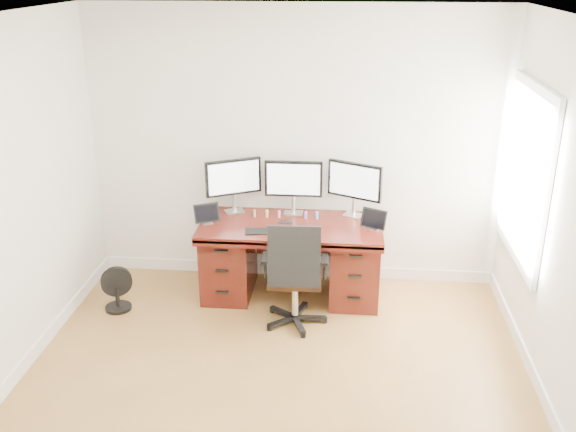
# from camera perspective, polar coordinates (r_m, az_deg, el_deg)

# --- Properties ---
(ground) EXTENTS (4.50, 4.50, 0.00)m
(ground) POSITION_cam_1_polar(r_m,az_deg,el_deg) (4.81, -1.73, -17.35)
(ground) COLOR olive
(ground) RESTS_ON ground
(back_wall) EXTENTS (4.00, 0.10, 2.70)m
(back_wall) POSITION_cam_1_polar(r_m,az_deg,el_deg) (6.21, 0.64, 5.99)
(back_wall) COLOR white
(back_wall) RESTS_ON ground
(desk) EXTENTS (1.70, 0.80, 0.75)m
(desk) POSITION_cam_1_polar(r_m,az_deg,el_deg) (6.15, 0.29, -3.62)
(desk) COLOR #43130D
(desk) RESTS_ON ground
(office_chair) EXTENTS (0.59, 0.56, 1.01)m
(office_chair) POSITION_cam_1_polar(r_m,az_deg,el_deg) (5.66, 0.60, -6.74)
(office_chair) COLOR black
(office_chair) RESTS_ON ground
(floor_fan) EXTENTS (0.29, 0.24, 0.42)m
(floor_fan) POSITION_cam_1_polar(r_m,az_deg,el_deg) (6.18, -15.00, -6.35)
(floor_fan) COLOR black
(floor_fan) RESTS_ON ground
(monitor_left) EXTENTS (0.50, 0.29, 0.53)m
(monitor_left) POSITION_cam_1_polar(r_m,az_deg,el_deg) (6.18, -4.87, 3.29)
(monitor_left) COLOR silver
(monitor_left) RESTS_ON desk
(monitor_center) EXTENTS (0.55, 0.14, 0.53)m
(monitor_center) POSITION_cam_1_polar(r_m,az_deg,el_deg) (6.11, 0.49, 3.14)
(monitor_center) COLOR silver
(monitor_center) RESTS_ON desk
(monitor_right) EXTENTS (0.51, 0.27, 0.53)m
(monitor_right) POSITION_cam_1_polar(r_m,az_deg,el_deg) (6.09, 5.94, 2.97)
(monitor_right) COLOR silver
(monitor_right) RESTS_ON desk
(tablet_left) EXTENTS (0.24, 0.17, 0.19)m
(tablet_left) POSITION_cam_1_polar(r_m,az_deg,el_deg) (6.02, -7.24, 0.12)
(tablet_left) COLOR silver
(tablet_left) RESTS_ON desk
(tablet_right) EXTENTS (0.24, 0.17, 0.19)m
(tablet_right) POSITION_cam_1_polar(r_m,az_deg,el_deg) (5.89, 7.63, -0.40)
(tablet_right) COLOR silver
(tablet_right) RESTS_ON desk
(keyboard) EXTENTS (0.30, 0.17, 0.01)m
(keyboard) POSITION_cam_1_polar(r_m,az_deg,el_deg) (5.78, 0.43, -1.45)
(keyboard) COLOR white
(keyboard) RESTS_ON desk
(trackpad) EXTENTS (0.16, 0.16, 0.01)m
(trackpad) POSITION_cam_1_polar(r_m,az_deg,el_deg) (5.77, 1.89, -1.55)
(trackpad) COLOR silver
(trackpad) RESTS_ON desk
(drawing_tablet) EXTENTS (0.25, 0.18, 0.01)m
(drawing_tablet) POSITION_cam_1_polar(r_m,az_deg,el_deg) (5.81, -2.71, -1.38)
(drawing_tablet) COLOR black
(drawing_tablet) RESTS_ON desk
(phone) EXTENTS (0.14, 0.09, 0.01)m
(phone) POSITION_cam_1_polar(r_m,az_deg,el_deg) (6.01, -0.22, -0.56)
(phone) COLOR black
(phone) RESTS_ON desk
(figurine_brown) EXTENTS (0.03, 0.03, 0.08)m
(figurine_brown) POSITION_cam_1_polar(r_m,az_deg,el_deg) (6.14, -3.00, 0.29)
(figurine_brown) COLOR olive
(figurine_brown) RESTS_ON desk
(figurine_orange) EXTENTS (0.03, 0.03, 0.08)m
(figurine_orange) POSITION_cam_1_polar(r_m,az_deg,el_deg) (6.12, -1.88, 0.25)
(figurine_orange) COLOR yellow
(figurine_orange) RESTS_ON desk
(figurine_pink) EXTENTS (0.03, 0.03, 0.08)m
(figurine_pink) POSITION_cam_1_polar(r_m,az_deg,el_deg) (6.11, -0.79, 0.22)
(figurine_pink) COLOR #D85F9F
(figurine_pink) RESTS_ON desk
(figurine_purple) EXTENTS (0.03, 0.03, 0.08)m
(figurine_purple) POSITION_cam_1_polar(r_m,az_deg,el_deg) (6.09, 1.59, 0.13)
(figurine_purple) COLOR #AB57D8
(figurine_purple) RESTS_ON desk
(figurine_blue) EXTENTS (0.03, 0.03, 0.08)m
(figurine_blue) POSITION_cam_1_polar(r_m,az_deg,el_deg) (6.09, 2.58, 0.10)
(figurine_blue) COLOR #5289DD
(figurine_blue) RESTS_ON desk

